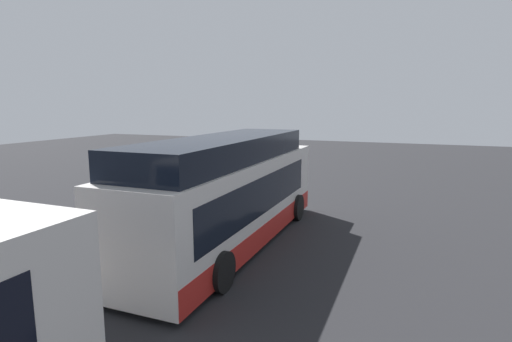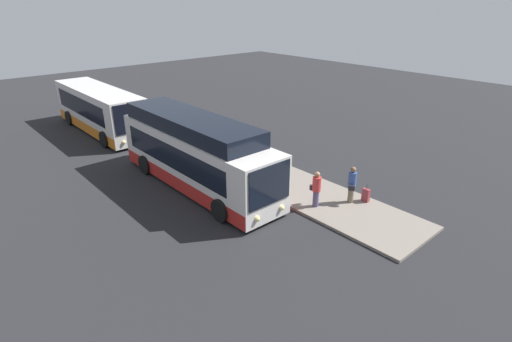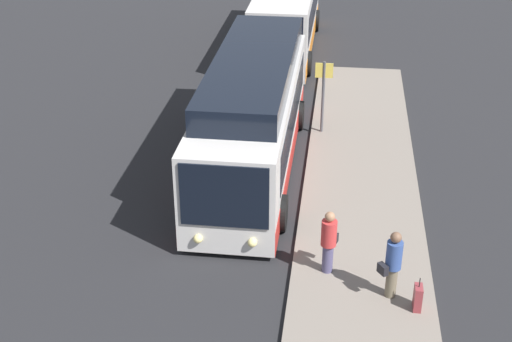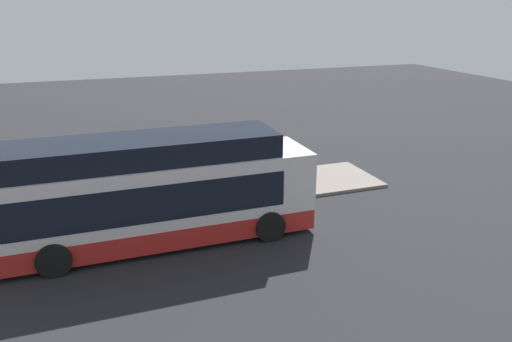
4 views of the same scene
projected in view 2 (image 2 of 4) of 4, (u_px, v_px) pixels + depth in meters
ground at (205, 187)px, 20.36m from camera, size 80.00×80.00×0.00m
platform at (254, 169)px, 22.37m from camera, size 20.00×3.48×0.13m
bus_lead at (196, 155)px, 19.90m from camera, size 10.65×2.85×3.63m
bus_second at (100, 110)px, 28.34m from camera, size 10.31×2.77×3.07m
passenger_boarding at (316, 188)px, 17.87m from camera, size 0.63×0.49×1.71m
passenger_waiting at (352, 183)px, 18.21m from camera, size 0.58×0.64×1.77m
suitcase at (366, 195)px, 18.54m from camera, size 0.35×0.18×0.87m
sign_post at (200, 132)px, 23.01m from camera, size 0.10×0.60×2.58m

